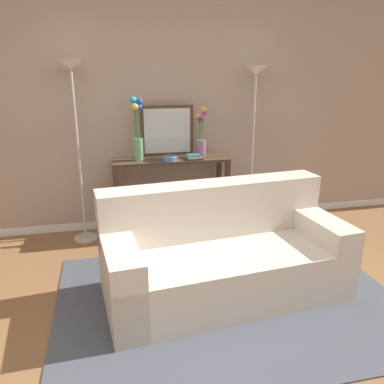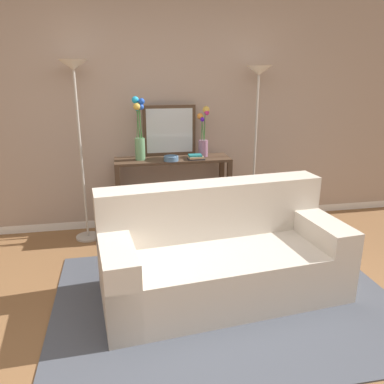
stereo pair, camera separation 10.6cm
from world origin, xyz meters
The scene contains 13 objects.
ground_plane centered at (0.00, 0.00, -0.01)m, with size 16.00×16.00×0.02m, color brown.
back_wall centered at (0.00, 2.31, 1.37)m, with size 12.00×0.15×2.75m.
area_rug centered at (0.43, 0.49, 0.01)m, with size 2.69×1.96×0.01m.
couch centered at (0.42, 0.65, 0.32)m, with size 2.00×1.05×0.88m.
console_table centered at (0.23, 1.98, 0.58)m, with size 1.25×0.37×0.85m.
floor_lamp_left centered at (-0.73, 1.97, 1.46)m, with size 0.28×0.28×1.86m.
floor_lamp_right centered at (1.16, 1.97, 1.42)m, with size 0.28×0.28×1.81m.
wall_mirror centered at (0.22, 2.13, 1.13)m, with size 0.58×0.02×0.55m.
vase_tall_flowers centered at (-0.12, 1.96, 1.14)m, with size 0.13×0.13×0.66m.
vase_short_flowers centered at (0.57, 2.01, 1.07)m, with size 0.14×0.11×0.54m.
fruit_bowl centered at (0.19, 1.86, 0.88)m, with size 0.15×0.15×0.05m.
book_stack centered at (0.46, 1.87, 0.88)m, with size 0.18×0.13×0.05m.
book_row_under_console centered at (-0.05, 1.98, 0.06)m, with size 0.48×0.18×0.12m.
Camera 1 is at (-0.45, -2.08, 1.78)m, focal length 36.28 mm.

